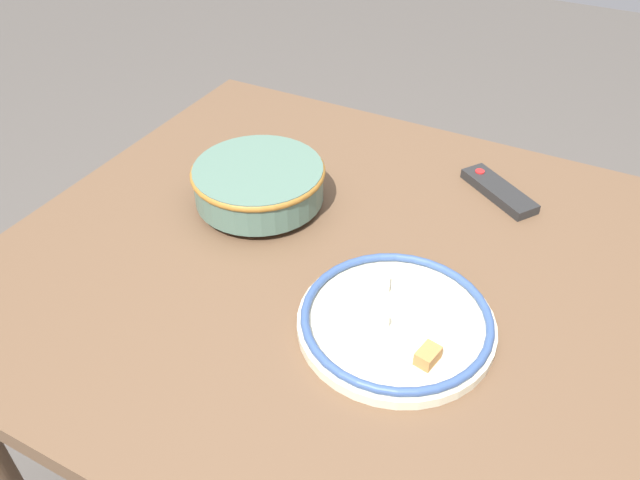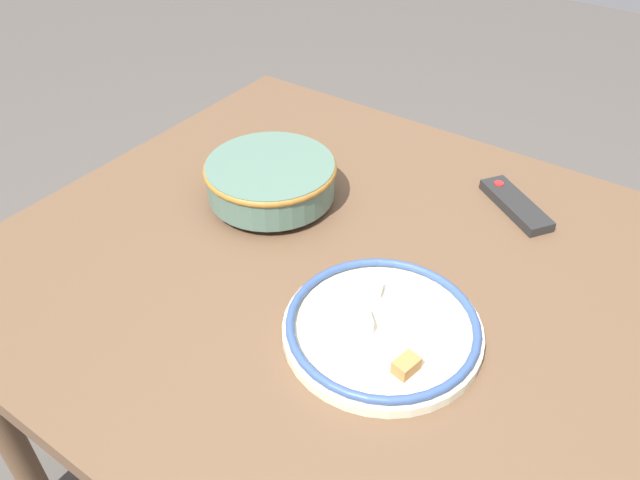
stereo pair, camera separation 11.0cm
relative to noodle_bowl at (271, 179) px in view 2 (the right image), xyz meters
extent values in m
plane|color=#4C4742|center=(0.23, -0.08, -0.78)|extent=(8.00, 8.00, 0.00)
cube|color=brown|center=(0.23, -0.08, -0.07)|extent=(1.23, 1.08, 0.04)
cylinder|color=brown|center=(-0.32, -0.55, -0.43)|extent=(0.06, 0.06, 0.69)
cylinder|color=brown|center=(-0.32, 0.39, -0.43)|extent=(0.06, 0.06, 0.69)
cylinder|color=#4C6B5B|center=(0.00, 0.00, -0.04)|extent=(0.11, 0.11, 0.02)
cylinder|color=#4C6B5B|center=(0.00, 0.00, 0.00)|extent=(0.26, 0.26, 0.07)
cylinder|color=#9E4C1E|center=(0.00, 0.00, -0.01)|extent=(0.23, 0.23, 0.06)
torus|color=#936023|center=(0.00, 0.00, 0.03)|extent=(0.26, 0.26, 0.01)
cylinder|color=beige|center=(0.37, -0.19, -0.04)|extent=(0.32, 0.32, 0.02)
torus|color=#334C7F|center=(0.37, -0.19, -0.03)|extent=(0.30, 0.30, 0.01)
cube|color=silver|center=(0.32, -0.13, -0.02)|extent=(0.04, 0.04, 0.02)
cube|color=#B2753D|center=(0.44, -0.25, -0.02)|extent=(0.03, 0.04, 0.02)
cube|color=silver|center=(0.34, -0.21, -0.02)|extent=(0.06, 0.06, 0.02)
cube|color=black|center=(0.42, 0.25, -0.04)|extent=(0.18, 0.15, 0.02)
cylinder|color=red|center=(0.37, 0.29, -0.03)|extent=(0.02, 0.02, 0.00)
camera|label=1|loc=(0.58, -0.85, 0.69)|focal=35.00mm
camera|label=2|loc=(0.68, -0.80, 0.69)|focal=35.00mm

